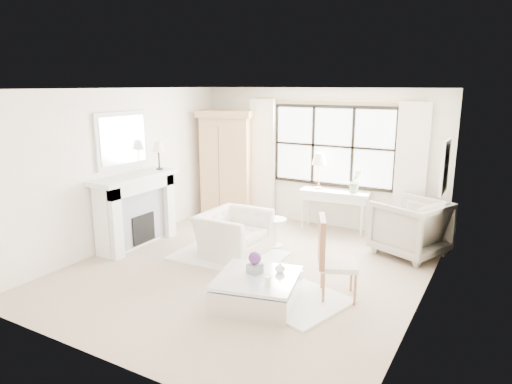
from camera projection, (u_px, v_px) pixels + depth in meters
floor at (247, 269)px, 6.98m from camera, size 5.50×5.50×0.00m
ceiling at (246, 89)px, 6.35m from camera, size 5.50×5.50×0.00m
wall_back at (318, 158)px, 8.99m from camera, size 5.00×0.00×5.00m
wall_front at (99, 236)px, 4.34m from camera, size 5.00×0.00×5.00m
wall_left at (123, 168)px, 7.87m from camera, size 0.00×5.50×5.50m
wall_right at (426, 205)px, 5.46m from camera, size 0.00×5.50×5.50m
window_pane at (333, 146)px, 8.77m from camera, size 2.40×0.02×1.50m
window_frame at (333, 146)px, 8.76m from camera, size 2.50×0.04×1.50m
curtain_rod at (333, 100)px, 8.52m from camera, size 3.30×0.04×0.04m
curtain_left at (262, 159)px, 9.51m from camera, size 0.55×0.10×2.47m
curtain_right at (411, 173)px, 8.06m from camera, size 0.55×0.10×2.47m
fireplace at (135, 209)px, 7.92m from camera, size 0.58×1.66×1.26m
mirror_frame at (122, 140)px, 7.74m from camera, size 0.05×1.15×0.95m
mirror_glass at (123, 140)px, 7.73m from camera, size 0.02×1.00×0.80m
art_frame at (445, 167)px, 6.87m from camera, size 0.04×0.62×0.82m
art_canvas at (444, 167)px, 6.88m from camera, size 0.01×0.52×0.72m
mantel_lamp at (158, 148)px, 8.14m from camera, size 0.22×0.22×0.51m
armoire at (227, 163)px, 9.61m from camera, size 1.28×1.00×2.24m
console_table at (334, 211)px, 8.73m from camera, size 1.34×0.57×0.80m
console_lamp at (319, 160)px, 8.67m from camera, size 0.28×0.28×0.69m
orchid_plant at (355, 181)px, 8.40m from camera, size 0.31×0.29×0.44m
side_table at (275, 228)px, 7.89m from camera, size 0.40×0.40×0.51m
rug_left at (229, 256)px, 7.49m from camera, size 1.75×1.26×0.03m
rug_right at (287, 296)px, 6.08m from camera, size 1.74×1.48×0.03m
club_armchair at (233, 234)px, 7.52m from camera, size 0.98×1.12×0.71m
wingback_chair at (410, 228)px, 7.49m from camera, size 1.33×1.32×0.93m
french_chair at (336, 275)px, 6.00m from camera, size 0.64×0.64×1.08m
coffee_table at (257, 291)px, 5.85m from camera, size 1.20×1.20×0.38m
planter_box at (255, 268)px, 5.90m from camera, size 0.19×0.19×0.12m
planter_flowers at (255, 258)px, 5.86m from camera, size 0.16×0.16×0.16m
pillar_candle at (268, 281)px, 5.51m from camera, size 0.08×0.08×0.12m
coffee_vase at (280, 267)px, 5.90m from camera, size 0.16×0.16×0.14m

